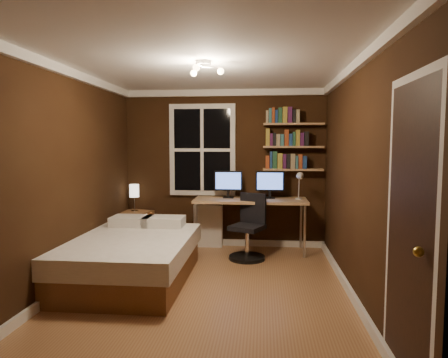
# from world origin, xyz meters

# --- Properties ---
(floor) EXTENTS (4.20, 4.20, 0.00)m
(floor) POSITION_xyz_m (0.00, 0.00, 0.00)
(floor) COLOR brown
(floor) RESTS_ON ground
(wall_back) EXTENTS (3.20, 0.04, 2.50)m
(wall_back) POSITION_xyz_m (0.00, 2.10, 1.25)
(wall_back) COLOR black
(wall_back) RESTS_ON ground
(wall_left) EXTENTS (0.04, 4.20, 2.50)m
(wall_left) POSITION_xyz_m (-1.60, 0.00, 1.25)
(wall_left) COLOR black
(wall_left) RESTS_ON ground
(wall_right) EXTENTS (0.04, 4.20, 2.50)m
(wall_right) POSITION_xyz_m (1.60, 0.00, 1.25)
(wall_right) COLOR black
(wall_right) RESTS_ON ground
(ceiling) EXTENTS (3.20, 4.20, 0.02)m
(ceiling) POSITION_xyz_m (0.00, 0.00, 2.50)
(ceiling) COLOR white
(ceiling) RESTS_ON wall_back
(window) EXTENTS (1.06, 0.06, 1.46)m
(window) POSITION_xyz_m (-0.35, 2.06, 1.55)
(window) COLOR silver
(window) RESTS_ON wall_back
(door) EXTENTS (0.03, 0.82, 2.05)m
(door) POSITION_xyz_m (1.59, -1.55, 1.02)
(door) COLOR black
(door) RESTS_ON ground
(door_knob) EXTENTS (0.06, 0.06, 0.06)m
(door_knob) POSITION_xyz_m (1.55, -1.85, 1.00)
(door_knob) COLOR #B49132
(door_knob) RESTS_ON door
(ceiling_fixture) EXTENTS (0.44, 0.44, 0.18)m
(ceiling_fixture) POSITION_xyz_m (0.00, -0.10, 2.40)
(ceiling_fixture) COLOR beige
(ceiling_fixture) RESTS_ON ceiling
(bookshelf_lower) EXTENTS (0.92, 0.22, 0.03)m
(bookshelf_lower) POSITION_xyz_m (1.08, 1.98, 1.25)
(bookshelf_lower) COLOR #A17D4E
(bookshelf_lower) RESTS_ON wall_back
(books_row_lower) EXTENTS (0.60, 0.16, 0.23)m
(books_row_lower) POSITION_xyz_m (1.08, 1.98, 1.38)
(books_row_lower) COLOR #993F1B
(books_row_lower) RESTS_ON bookshelf_lower
(bookshelf_middle) EXTENTS (0.92, 0.22, 0.03)m
(bookshelf_middle) POSITION_xyz_m (1.08, 1.98, 1.60)
(bookshelf_middle) COLOR #A17D4E
(bookshelf_middle) RESTS_ON wall_back
(books_row_middle) EXTENTS (0.66, 0.16, 0.23)m
(books_row_middle) POSITION_xyz_m (1.08, 1.98, 1.73)
(books_row_middle) COLOR navy
(books_row_middle) RESTS_ON bookshelf_middle
(bookshelf_upper) EXTENTS (0.92, 0.22, 0.03)m
(bookshelf_upper) POSITION_xyz_m (1.08, 1.98, 1.95)
(bookshelf_upper) COLOR #A17D4E
(bookshelf_upper) RESTS_ON wall_back
(books_row_upper) EXTENTS (0.54, 0.16, 0.23)m
(books_row_upper) POSITION_xyz_m (1.08, 1.98, 2.08)
(books_row_upper) COLOR #235232
(books_row_upper) RESTS_ON bookshelf_upper
(bed) EXTENTS (1.39, 1.93, 0.65)m
(bed) POSITION_xyz_m (-0.94, 0.28, 0.28)
(bed) COLOR brown
(bed) RESTS_ON ground
(nightstand) EXTENTS (0.57, 0.57, 0.57)m
(nightstand) POSITION_xyz_m (-1.42, 1.85, 0.28)
(nightstand) COLOR brown
(nightstand) RESTS_ON ground
(bedside_lamp) EXTENTS (0.15, 0.15, 0.44)m
(bedside_lamp) POSITION_xyz_m (-1.42, 1.85, 0.79)
(bedside_lamp) COLOR white
(bedside_lamp) RESTS_ON nightstand
(radiator) EXTENTS (0.45, 0.16, 0.68)m
(radiator) POSITION_xyz_m (-0.25, 1.98, 0.34)
(radiator) COLOR silver
(radiator) RESTS_ON ground
(desk) EXTENTS (1.71, 0.64, 0.81)m
(desk) POSITION_xyz_m (0.43, 1.76, 0.75)
(desk) COLOR #A17D4E
(desk) RESTS_ON ground
(monitor_left) EXTENTS (0.44, 0.12, 0.42)m
(monitor_left) POSITION_xyz_m (0.09, 1.85, 1.02)
(monitor_left) COLOR black
(monitor_left) RESTS_ON desk
(monitor_right) EXTENTS (0.44, 0.12, 0.42)m
(monitor_right) POSITION_xyz_m (0.73, 1.85, 1.02)
(monitor_right) COLOR black
(monitor_right) RESTS_ON desk
(desk_lamp) EXTENTS (0.14, 0.32, 0.44)m
(desk_lamp) POSITION_xyz_m (1.16, 1.69, 1.03)
(desk_lamp) COLOR silver
(desk_lamp) RESTS_ON desk
(office_chair) EXTENTS (0.56, 0.56, 0.93)m
(office_chair) POSITION_xyz_m (0.42, 1.35, 0.35)
(office_chair) COLOR black
(office_chair) RESTS_ON ground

